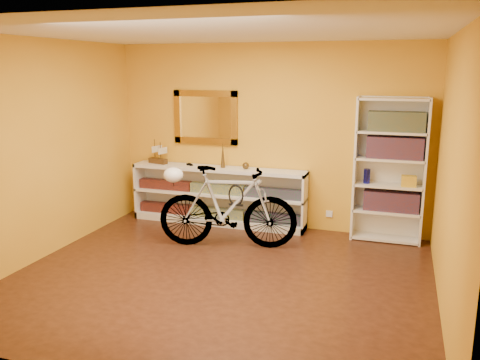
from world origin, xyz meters
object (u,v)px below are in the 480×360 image
(console_unit, at_px, (218,196))
(bookcase, at_px, (389,171))
(helmet, at_px, (173,175))
(bicycle, at_px, (228,207))

(console_unit, height_order, bookcase, bookcase)
(console_unit, bearing_deg, helmet, -101.46)
(console_unit, bearing_deg, bookcase, 0.60)
(bookcase, relative_size, bicycle, 1.05)
(bookcase, relative_size, helmet, 7.45)
(bookcase, xyz_separation_m, bicycle, (-1.91, -0.90, -0.42))
(bicycle, relative_size, helmet, 7.07)
(console_unit, relative_size, bicycle, 1.44)
(bicycle, bearing_deg, bookcase, -77.33)
(console_unit, height_order, bicycle, bicycle)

